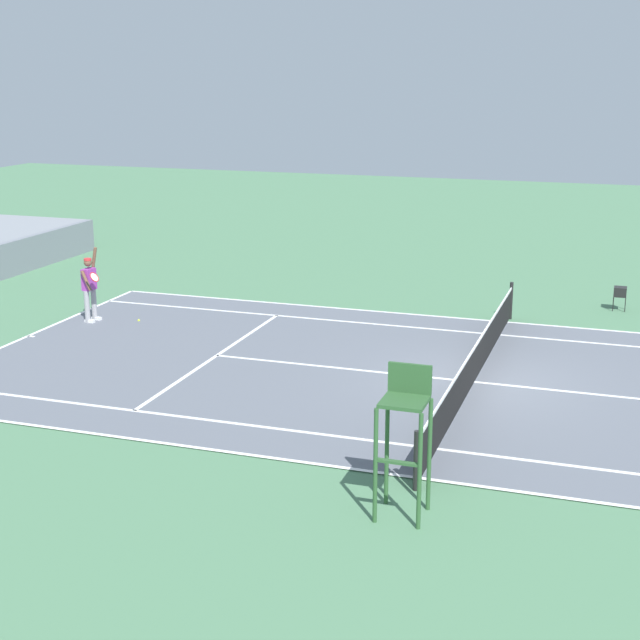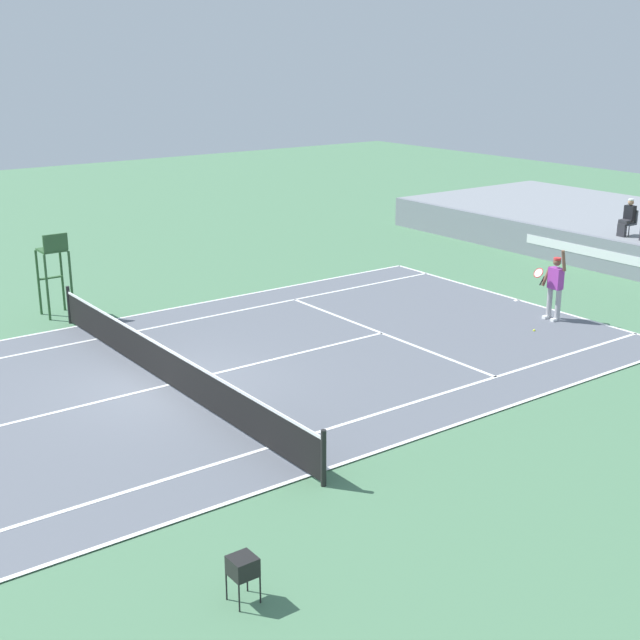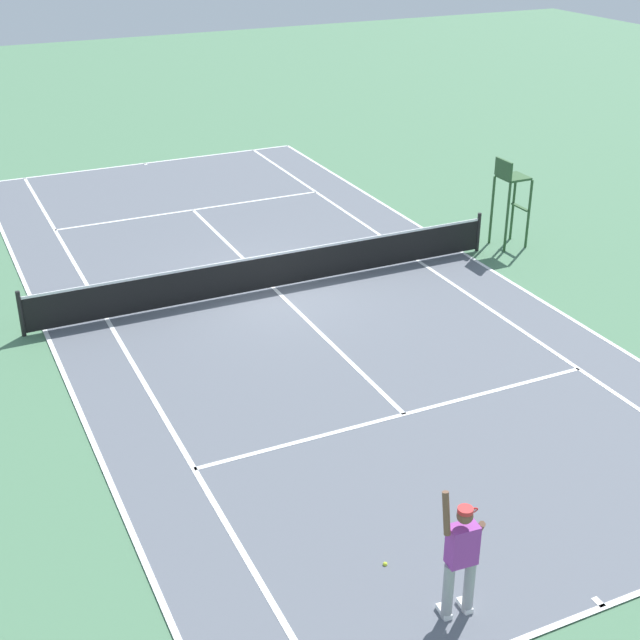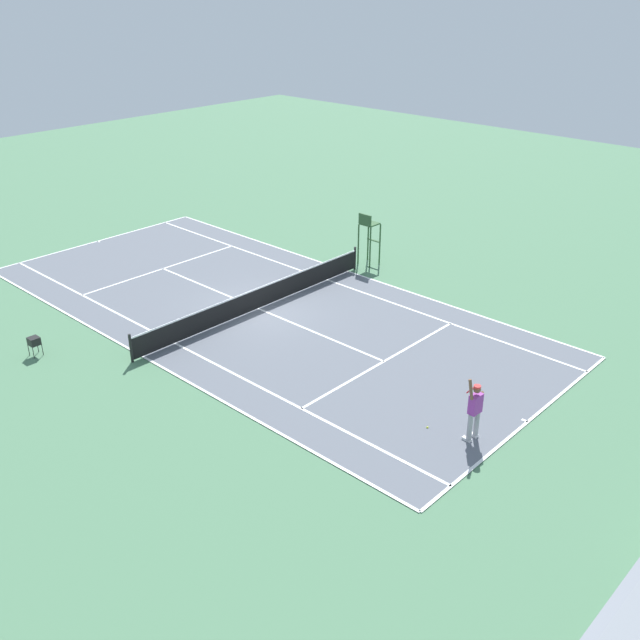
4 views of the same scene
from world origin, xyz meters
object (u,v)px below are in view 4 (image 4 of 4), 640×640
(tennis_player, at_px, (474,410))
(ball_hopper, at_px, (34,341))
(tennis_ball, at_px, (427,427))
(umpire_chair, at_px, (369,232))

(tennis_player, distance_m, ball_hopper, 15.29)
(tennis_ball, relative_size, ball_hopper, 0.10)
(ball_hopper, bearing_deg, umpire_chair, 168.92)
(tennis_player, height_order, ball_hopper, tennis_player)
(umpire_chair, distance_m, ball_hopper, 15.15)
(tennis_player, distance_m, tennis_ball, 1.63)
(tennis_player, bearing_deg, tennis_ball, -71.57)
(tennis_player, height_order, tennis_ball, tennis_player)
(tennis_player, bearing_deg, ball_hopper, -66.59)
(tennis_ball, xyz_separation_m, umpire_chair, (-9.18, -9.86, 1.52))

